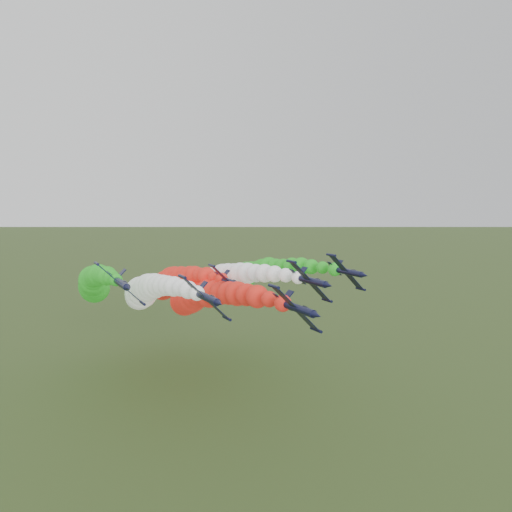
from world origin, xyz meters
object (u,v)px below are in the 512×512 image
object	(u,v)px
jet_inner_left	(145,291)
jet_outer_left	(95,283)
jet_trail	(170,282)
jet_outer_right	(246,276)
jet_inner_right	(215,281)
jet_lead	(198,297)

from	to	relation	value
jet_inner_left	jet_outer_left	bearing A→B (deg)	130.89
jet_trail	jet_outer_right	bearing A→B (deg)	-31.47
jet_inner_left	jet_inner_right	xyz separation A→B (m)	(18.47, -1.41, 1.50)
jet_inner_left	jet_inner_right	size ratio (longest dim) A/B	1.00
jet_lead	jet_inner_right	world-z (taller)	jet_inner_right
jet_outer_right	jet_outer_left	bearing A→B (deg)	173.61
jet_outer_right	jet_trail	distance (m)	23.10
jet_lead	jet_inner_right	bearing A→B (deg)	50.50
jet_outer_left	jet_trail	size ratio (longest dim) A/B	1.00
jet_lead	jet_trail	bearing A→B (deg)	85.39
jet_lead	jet_outer_right	world-z (taller)	jet_outer_right
jet_inner_left	jet_inner_right	world-z (taller)	jet_inner_right
jet_inner_right	jet_outer_right	distance (m)	16.13
jet_outer_left	jet_outer_right	xyz separation A→B (m)	(42.47, -4.75, -0.20)
jet_lead	jet_inner_left	world-z (taller)	jet_inner_left
jet_lead	jet_trail	xyz separation A→B (m)	(2.51, 31.14, -0.89)
jet_outer_left	jet_lead	bearing A→B (deg)	-49.58
jet_inner_left	jet_inner_right	bearing A→B (deg)	-4.37
jet_lead	jet_trail	distance (m)	31.25
jet_lead	jet_inner_left	bearing A→B (deg)	129.95
jet_outer_left	jet_trail	world-z (taller)	jet_outer_left
jet_inner_left	jet_trail	distance (m)	23.00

